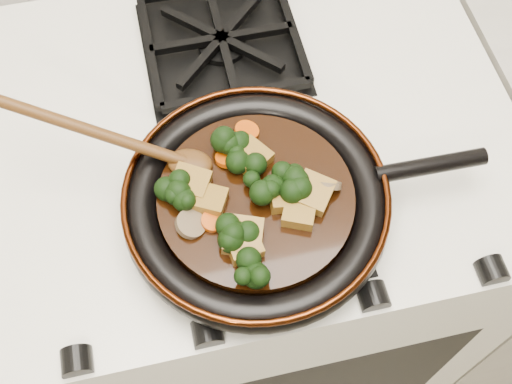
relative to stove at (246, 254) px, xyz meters
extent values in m
cube|color=white|center=(0.00, 0.00, 0.00)|extent=(0.76, 0.60, 0.90)
cylinder|color=black|center=(-0.01, -0.15, 0.48)|extent=(0.30, 0.30, 0.01)
torus|color=black|center=(-0.01, -0.15, 0.49)|extent=(0.33, 0.33, 0.04)
torus|color=#3F1909|center=(-0.01, -0.15, 0.51)|extent=(0.32, 0.32, 0.01)
cylinder|color=black|center=(0.21, -0.15, 0.51)|extent=(0.14, 0.02, 0.02)
cylinder|color=black|center=(-0.01, -0.15, 0.50)|extent=(0.24, 0.24, 0.02)
cube|color=olive|center=(-0.04, -0.20, 0.52)|extent=(0.06, 0.06, 0.03)
cube|color=olive|center=(-0.01, -0.10, 0.52)|extent=(0.06, 0.06, 0.03)
cube|color=olive|center=(-0.07, -0.14, 0.52)|extent=(0.05, 0.05, 0.02)
cube|color=olive|center=(0.05, -0.16, 0.52)|extent=(0.06, 0.06, 0.03)
cube|color=olive|center=(-0.04, -0.21, 0.52)|extent=(0.04, 0.04, 0.02)
cube|color=olive|center=(-0.09, -0.12, 0.52)|extent=(0.06, 0.05, 0.03)
cube|color=olive|center=(0.03, -0.18, 0.52)|extent=(0.05, 0.05, 0.02)
cube|color=olive|center=(0.02, -0.16, 0.52)|extent=(0.04, 0.03, 0.02)
cylinder|color=#C64505|center=(-0.04, -0.09, 0.51)|extent=(0.03, 0.03, 0.01)
cylinder|color=#C64505|center=(-0.01, -0.10, 0.51)|extent=(0.03, 0.03, 0.02)
cylinder|color=#C64505|center=(-0.09, -0.09, 0.51)|extent=(0.03, 0.03, 0.01)
cylinder|color=#C64505|center=(-0.07, -0.17, 0.51)|extent=(0.03, 0.03, 0.02)
cylinder|color=#C64505|center=(0.00, -0.05, 0.51)|extent=(0.03, 0.03, 0.02)
cylinder|color=brown|center=(-0.10, -0.17, 0.52)|extent=(0.04, 0.04, 0.02)
cylinder|color=brown|center=(-0.09, -0.11, 0.52)|extent=(0.04, 0.04, 0.03)
cylinder|color=brown|center=(-0.09, -0.11, 0.52)|extent=(0.05, 0.05, 0.03)
cylinder|color=brown|center=(0.07, -0.15, 0.52)|extent=(0.04, 0.04, 0.03)
ellipsoid|color=#4D2D10|center=(-0.08, -0.09, 0.51)|extent=(0.07, 0.06, 0.02)
cylinder|color=#4D2D10|center=(-0.18, -0.04, 0.55)|extent=(0.02, 0.02, 0.23)
camera|label=1|loc=(-0.09, -0.50, 1.18)|focal=45.00mm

